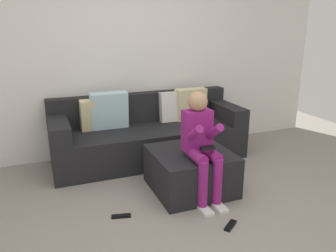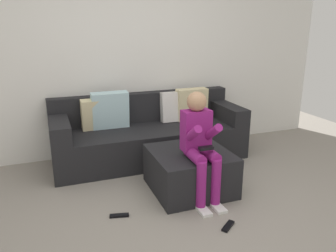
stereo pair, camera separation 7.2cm
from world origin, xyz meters
TOP-DOWN VIEW (x-y plane):
  - ground_plane at (0.00, 0.00)m, footprint 7.60×7.60m
  - wall_back at (0.00, 2.12)m, footprint 5.85×0.10m
  - couch_sectional at (0.12, 1.71)m, footprint 2.47×0.85m
  - ottoman at (0.27, 0.69)m, footprint 0.80×0.81m
  - person_seated at (0.28, 0.49)m, footprint 0.29×0.58m
  - remote_near_ottoman at (0.29, -0.09)m, footprint 0.17×0.15m
  - remote_by_storage_bin at (-0.57, 0.41)m, footprint 0.18×0.09m

SIDE VIEW (x-z plane):
  - ground_plane at x=0.00m, z-range 0.00..0.00m
  - remote_near_ottoman at x=0.29m, z-range 0.00..0.02m
  - remote_by_storage_bin at x=-0.57m, z-range 0.00..0.02m
  - ottoman at x=0.27m, z-range 0.00..0.43m
  - couch_sectional at x=0.12m, z-range -0.12..0.78m
  - person_seated at x=0.28m, z-range 0.07..1.16m
  - wall_back at x=0.00m, z-range 0.00..2.59m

